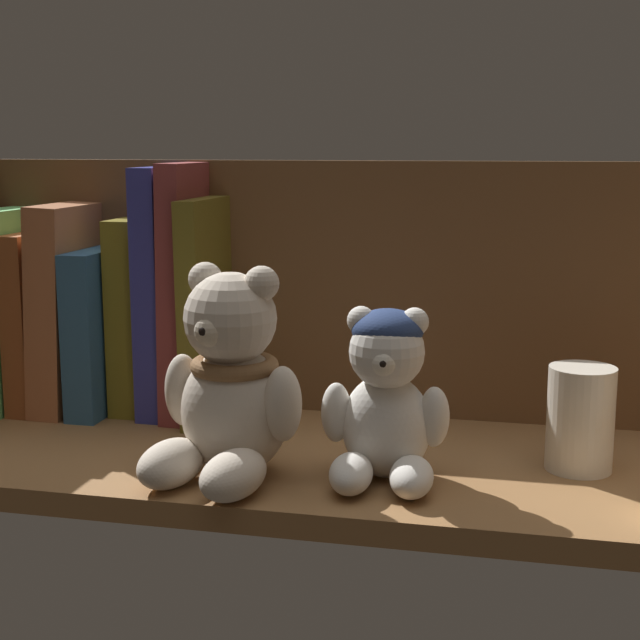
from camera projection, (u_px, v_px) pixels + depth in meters
shelf_board at (347, 468)px, 79.15cm from camera, size 78.21×25.89×2.00cm
shelf_back_panel at (375, 300)px, 89.89cm from camera, size 80.61×1.20×26.29cm
book_0 at (19, 305)px, 94.94cm from camera, size 3.40×14.73×19.59cm
book_1 at (47, 317)px, 94.46cm from camera, size 2.43×13.79×17.42cm
book_2 at (76, 305)px, 93.53cm from camera, size 4.11×14.16×20.25cm
book_3 at (108, 327)px, 93.17cm from camera, size 3.01×14.32×15.88cm
book_4 at (138, 314)px, 92.20cm from camera, size 2.92×9.21×18.81cm
book_5 at (166, 290)px, 91.10cm from camera, size 2.46×11.02×23.71cm
book_6 at (191, 289)px, 90.51cm from camera, size 2.52×12.22×24.15cm
book_7 at (214, 307)px, 90.29cm from camera, size 2.25×14.91×20.93cm
teddy_bear_larger at (229, 388)px, 73.12cm from camera, size 12.82×13.15×16.79cm
teddy_bear_smaller at (386, 399)px, 72.54cm from camera, size 9.94×10.12×13.58cm
pillar_candle at (580, 419)px, 75.16cm from camera, size 5.33×5.33×8.46cm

